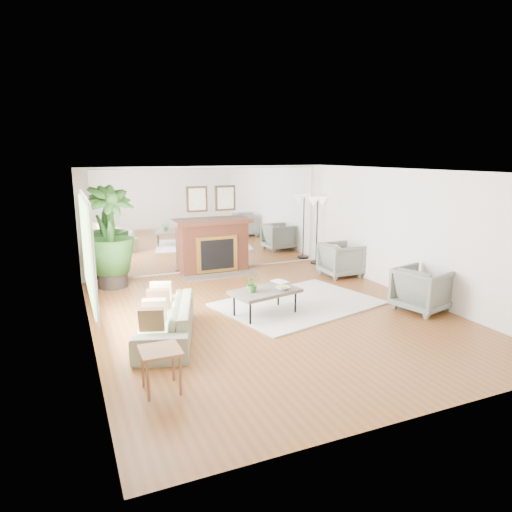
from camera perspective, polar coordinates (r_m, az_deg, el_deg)
name	(u,v)px	position (r m, az deg, el deg)	size (l,w,h in m)	color
ground	(273,315)	(8.10, 2.12, -7.41)	(7.00, 7.00, 0.00)	brown
wall_left	(87,262)	(7.05, -20.35, -0.66)	(0.02, 7.00, 2.50)	white
wall_right	(412,234)	(9.42, 18.89, 2.63)	(0.02, 7.00, 2.50)	white
wall_back	(211,219)	(10.97, -5.65, 4.58)	(6.00, 0.02, 2.50)	white
mirror_panel	(211,219)	(10.95, -5.62, 4.56)	(5.40, 0.04, 2.40)	silver
window_panel	(87,250)	(7.42, -20.36, 0.76)	(0.04, 2.40, 1.50)	#B2E09E
fireplace	(214,245)	(10.85, -5.21, 1.34)	(1.85, 0.83, 2.05)	brown
area_rug	(298,304)	(8.69, 5.30, -5.94)	(2.85, 2.03, 0.03)	beige
coffee_table	(265,292)	(7.95, 1.15, -4.54)	(1.29, 0.92, 0.47)	#5A5247
sofa	(165,321)	(7.15, -11.25, -7.96)	(1.98, 0.77, 0.58)	gray
armchair_back	(341,259)	(10.75, 10.57, -0.43)	(0.82, 0.85, 0.77)	slate
armchair_front	(422,289)	(8.77, 20.09, -3.91)	(0.84, 0.87, 0.79)	slate
side_table	(160,356)	(5.62, -11.86, -12.12)	(0.47, 0.47, 0.53)	brown
potted_ficus	(110,234)	(10.00, -17.79, 2.60)	(1.24, 1.24, 2.13)	black
floor_lamp	(318,207)	(11.70, 7.70, 6.11)	(0.56, 0.31, 1.72)	black
tabletop_plant	(252,283)	(7.78, -0.44, -3.45)	(0.27, 0.24, 0.30)	#316625
fruit_bowl	(283,288)	(7.95, 3.35, -4.03)	(0.23, 0.23, 0.06)	brown
book	(275,283)	(8.34, 2.45, -3.35)	(0.21, 0.29, 0.02)	brown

